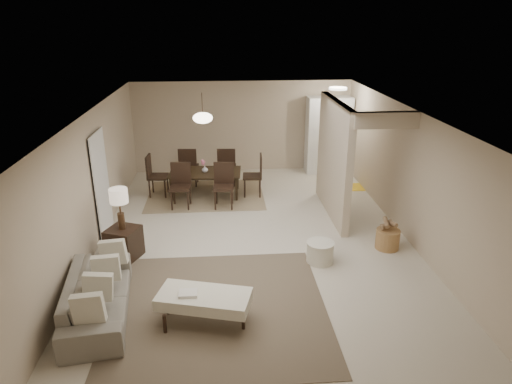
{
  "coord_description": "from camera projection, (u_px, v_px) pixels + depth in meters",
  "views": [
    {
      "loc": [
        -0.59,
        -7.97,
        4.09
      ],
      "look_at": [
        0.02,
        -0.07,
        1.05
      ],
      "focal_mm": 32.0,
      "sensor_mm": 36.0,
      "label": 1
    }
  ],
  "objects": [
    {
      "name": "floor",
      "position": [
        255.0,
        241.0,
        8.93
      ],
      "size": [
        9.0,
        9.0,
        0.0
      ],
      "primitive_type": "plane",
      "color": "beige",
      "rests_on": "ground"
    },
    {
      "name": "ceiling",
      "position": [
        254.0,
        114.0,
        8.04
      ],
      "size": [
        9.0,
        9.0,
        0.0
      ],
      "primitive_type": "plane",
      "rotation": [
        3.14,
        0.0,
        0.0
      ],
      "color": "white",
      "rests_on": "back_wall"
    },
    {
      "name": "back_wall",
      "position": [
        242.0,
        127.0,
        12.67
      ],
      "size": [
        6.0,
        0.0,
        6.0
      ],
      "primitive_type": "plane",
      "rotation": [
        1.57,
        0.0,
        0.0
      ],
      "color": "#BEAB90",
      "rests_on": "floor"
    },
    {
      "name": "left_wall",
      "position": [
        90.0,
        185.0,
        8.27
      ],
      "size": [
        0.0,
        9.0,
        9.0
      ],
      "primitive_type": "plane",
      "rotation": [
        1.57,
        0.0,
        1.57
      ],
      "color": "#BEAB90",
      "rests_on": "floor"
    },
    {
      "name": "right_wall",
      "position": [
        411.0,
        177.0,
        8.7
      ],
      "size": [
        0.0,
        9.0,
        9.0
      ],
      "primitive_type": "plane",
      "rotation": [
        1.57,
        0.0,
        -1.57
      ],
      "color": "#BEAB90",
      "rests_on": "floor"
    },
    {
      "name": "partition",
      "position": [
        334.0,
        159.0,
        9.78
      ],
      "size": [
        0.15,
        2.5,
        2.5
      ],
      "primitive_type": "cube",
      "color": "#BEAB90",
      "rests_on": "floor"
    },
    {
      "name": "doorway",
      "position": [
        101.0,
        185.0,
        8.91
      ],
      "size": [
        0.04,
        0.9,
        2.04
      ],
      "primitive_type": "cube",
      "color": "black",
      "rests_on": "floor"
    },
    {
      "name": "pantry_cabinet",
      "position": [
        328.0,
        135.0,
        12.59
      ],
      "size": [
        1.2,
        0.55,
        2.1
      ],
      "primitive_type": "cube",
      "color": "white",
      "rests_on": "floor"
    },
    {
      "name": "flush_light",
      "position": [
        338.0,
        88.0,
        11.2
      ],
      "size": [
        0.44,
        0.44,
        0.05
      ],
      "primitive_type": "cylinder",
      "color": "white",
      "rests_on": "ceiling"
    },
    {
      "name": "living_rug",
      "position": [
        219.0,
        308.0,
        6.85
      ],
      "size": [
        3.2,
        3.2,
        0.01
      ],
      "primitive_type": "cube",
      "color": "brown",
      "rests_on": "floor"
    },
    {
      "name": "sofa",
      "position": [
        98.0,
        296.0,
        6.62
      ],
      "size": [
        2.2,
        1.08,
        0.62
      ],
      "primitive_type": "imported",
      "rotation": [
        0.0,
        0.0,
        1.7
      ],
      "color": "gray",
      "rests_on": "floor"
    },
    {
      "name": "ottoman_bench",
      "position": [
        204.0,
        299.0,
        6.43
      ],
      "size": [
        1.41,
        0.91,
        0.47
      ],
      "rotation": [
        0.0,
        0.0,
        -0.26
      ],
      "color": "beige",
      "rests_on": "living_rug"
    },
    {
      "name": "side_table",
      "position": [
        124.0,
        243.0,
        8.22
      ],
      "size": [
        0.68,
        0.68,
        0.57
      ],
      "primitive_type": "cube",
      "rotation": [
        0.0,
        0.0,
        -0.39
      ],
      "color": "black",
      "rests_on": "floor"
    },
    {
      "name": "table_lamp",
      "position": [
        119.0,
        199.0,
        7.92
      ],
      "size": [
        0.32,
        0.32,
        0.76
      ],
      "color": "#49321F",
      "rests_on": "side_table"
    },
    {
      "name": "round_pouf",
      "position": [
        320.0,
        252.0,
        8.1
      ],
      "size": [
        0.49,
        0.49,
        0.38
      ],
      "primitive_type": "cylinder",
      "color": "beige",
      "rests_on": "floor"
    },
    {
      "name": "wicker_basket",
      "position": [
        387.0,
        239.0,
        8.58
      ],
      "size": [
        0.52,
        0.52,
        0.38
      ],
      "primitive_type": "cylinder",
      "rotation": [
        0.0,
        0.0,
        -0.19
      ],
      "color": "olive",
      "rests_on": "floor"
    },
    {
      "name": "dining_rug",
      "position": [
        206.0,
        195.0,
        11.21
      ],
      "size": [
        2.8,
        2.1,
        0.01
      ],
      "primitive_type": "cube",
      "color": "#836B51",
      "rests_on": "floor"
    },
    {
      "name": "dining_table",
      "position": [
        205.0,
        184.0,
        11.11
      ],
      "size": [
        1.77,
        1.07,
        0.6
      ],
      "primitive_type": "imported",
      "rotation": [
        0.0,
        0.0,
        -0.07
      ],
      "color": "black",
      "rests_on": "dining_rug"
    },
    {
      "name": "dining_chairs",
      "position": [
        205.0,
        176.0,
        11.03
      ],
      "size": [
        2.77,
        2.07,
        1.02
      ],
      "color": "black",
      "rests_on": "dining_rug"
    },
    {
      "name": "vase",
      "position": [
        205.0,
        169.0,
        10.97
      ],
      "size": [
        0.16,
        0.16,
        0.16
      ],
      "primitive_type": "imported",
      "rotation": [
        0.0,
        0.0,
        -0.07
      ],
      "color": "white",
      "rests_on": "dining_table"
    },
    {
      "name": "yellow_mat",
      "position": [
        348.0,
        187.0,
        11.74
      ],
      "size": [
        0.96,
        0.62,
        0.01
      ],
      "primitive_type": "cube",
      "rotation": [
        0.0,
        0.0,
        -0.06
      ],
      "color": "gold",
      "rests_on": "floor"
    },
    {
      "name": "pendant_light",
      "position": [
        203.0,
        118.0,
        10.53
      ],
      "size": [
        0.46,
        0.46,
        0.71
      ],
      "color": "#49321F",
      "rests_on": "ceiling"
    }
  ]
}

